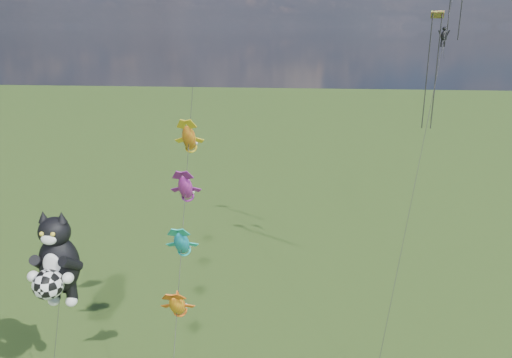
{
  "coord_description": "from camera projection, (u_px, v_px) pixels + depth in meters",
  "views": [
    {
      "loc": [
        13.56,
        -19.74,
        19.82
      ],
      "look_at": [
        10.47,
        11.35,
        10.26
      ],
      "focal_mm": 35.0,
      "sensor_mm": 36.0,
      "label": 1
    }
  ],
  "objects": [
    {
      "name": "cat_kite_rig",
      "position": [
        56.0,
        262.0,
        26.92
      ],
      "size": [
        2.54,
        4.08,
        10.49
      ],
      "rotation": [
        0.0,
        0.0,
        0.01
      ],
      "color": "brown",
      "rests_on": "ground"
    },
    {
      "name": "parafoil_rig",
      "position": [
        444.0,
        29.0,
        35.01
      ],
      "size": [
        7.26,
        16.45,
        27.1
      ],
      "rotation": [
        0.0,
        0.0,
        -0.3
      ],
      "color": "brown",
      "rests_on": "ground"
    },
    {
      "name": "fish_windsock_rig",
      "position": [
        182.0,
        244.0,
        25.55
      ],
      "size": [
        2.03,
        15.89,
        16.32
      ],
      "rotation": [
        0.0,
        0.0,
        0.42
      ],
      "color": "brown",
      "rests_on": "ground"
    }
  ]
}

